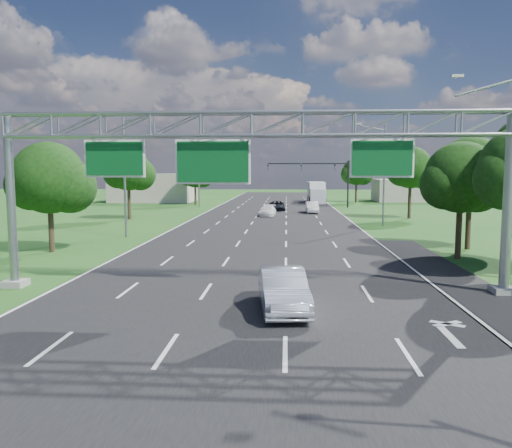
# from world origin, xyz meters

# --- Properties ---
(ground) EXTENTS (220.00, 220.00, 0.00)m
(ground) POSITION_xyz_m (0.00, 30.00, 0.00)
(ground) COLOR #1C5118
(ground) RESTS_ON ground
(road) EXTENTS (18.00, 180.00, 0.02)m
(road) POSITION_xyz_m (0.00, 30.00, 0.00)
(road) COLOR black
(road) RESTS_ON ground
(road_flare) EXTENTS (3.00, 30.00, 0.02)m
(road_flare) POSITION_xyz_m (10.20, 14.00, 0.00)
(road_flare) COLOR black
(road_flare) RESTS_ON ground
(sign_gantry) EXTENTS (23.50, 1.00, 9.56)m
(sign_gantry) POSITION_xyz_m (0.33, 12.00, 6.89)
(sign_gantry) COLOR gray
(sign_gantry) RESTS_ON ground
(traffic_signal) EXTENTS (12.21, 0.24, 7.00)m
(traffic_signal) POSITION_xyz_m (7.48, 65.00, 5.17)
(traffic_signal) COLOR black
(traffic_signal) RESTS_ON ground
(streetlight_l_near) EXTENTS (2.97, 0.22, 10.16)m
(streetlight_l_near) POSITION_xyz_m (-11.30, 30.00, 5.58)
(streetlight_l_near) COLOR gray
(streetlight_l_near) RESTS_ON ground
(streetlight_l_far) EXTENTS (2.97, 0.22, 10.16)m
(streetlight_l_far) POSITION_xyz_m (-11.30, 65.00, 5.58)
(streetlight_l_far) COLOR gray
(streetlight_l_far) RESTS_ON ground
(streetlight_r_mid) EXTENTS (2.97, 0.22, 10.16)m
(streetlight_r_mid) POSITION_xyz_m (11.30, 40.00, 5.58)
(streetlight_r_mid) COLOR gray
(streetlight_r_mid) RESTS_ON ground
(tree_verge_la) EXTENTS (5.76, 4.80, 7.40)m
(tree_verge_la) POSITION_xyz_m (-13.92, 22.04, 4.76)
(tree_verge_la) COLOR #2D2116
(tree_verge_la) RESTS_ON ground
(tree_verge_lb) EXTENTS (5.76, 4.80, 8.06)m
(tree_verge_lb) POSITION_xyz_m (-15.92, 45.04, 5.41)
(tree_verge_lb) COLOR #2D2116
(tree_verge_lb) RESTS_ON ground
(tree_verge_lc) EXTENTS (5.76, 4.80, 7.62)m
(tree_verge_lc) POSITION_xyz_m (-12.92, 70.04, 4.98)
(tree_verge_lc) COLOR #2D2116
(tree_verge_lc) RESTS_ON ground
(tree_verge_rd) EXTENTS (5.76, 4.80, 8.28)m
(tree_verge_rd) POSITION_xyz_m (16.08, 48.04, 5.63)
(tree_verge_rd) COLOR #2D2116
(tree_verge_rd) RESTS_ON ground
(tree_verge_re) EXTENTS (5.76, 4.80, 7.84)m
(tree_verge_re) POSITION_xyz_m (14.08, 78.04, 5.20)
(tree_verge_re) COLOR #2D2116
(tree_verge_re) RESTS_ON ground
(building_left) EXTENTS (14.00, 10.00, 5.00)m
(building_left) POSITION_xyz_m (-22.00, 78.00, 2.50)
(building_left) COLOR #A99D8E
(building_left) RESTS_ON ground
(building_right) EXTENTS (12.00, 9.00, 4.00)m
(building_right) POSITION_xyz_m (24.00, 82.00, 2.00)
(building_right) COLOR #A99D8E
(building_right) RESTS_ON ground
(silver_sedan) EXTENTS (2.25, 5.07, 1.62)m
(silver_sedan) POSITION_xyz_m (1.70, 8.73, 0.81)
(silver_sedan) COLOR silver
(silver_sedan) RESTS_ON ground
(car_queue_a) EXTENTS (2.03, 4.54, 1.29)m
(car_queue_a) POSITION_xyz_m (-0.44, 50.26, 0.65)
(car_queue_a) COLOR white
(car_queue_a) RESTS_ON ground
(car_queue_b) EXTENTS (2.39, 4.85, 1.32)m
(car_queue_b) POSITION_xyz_m (0.50, 59.15, 0.66)
(car_queue_b) COLOR black
(car_queue_b) RESTS_ON ground
(car_queue_d) EXTENTS (1.65, 4.47, 1.46)m
(car_queue_d) POSITION_xyz_m (5.18, 55.29, 0.73)
(car_queue_d) COLOR silver
(car_queue_d) RESTS_ON ground
(box_truck) EXTENTS (2.88, 9.42, 3.56)m
(box_truck) POSITION_xyz_m (7.08, 77.76, 1.71)
(box_truck) COLOR silver
(box_truck) RESTS_ON ground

